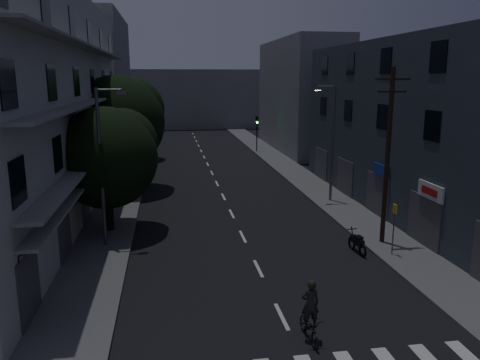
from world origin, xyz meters
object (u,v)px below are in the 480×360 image
object	(u,v)px
bus_stop_sign	(394,220)
motorcycle	(357,243)
utility_pole	(388,153)
cyclist	(310,320)

from	to	relation	value
bus_stop_sign	motorcycle	size ratio (longest dim) A/B	1.34
utility_pole	motorcycle	size ratio (longest dim) A/B	4.79
bus_stop_sign	cyclist	world-z (taller)	bus_stop_sign
motorcycle	bus_stop_sign	bearing A→B (deg)	-33.88
utility_pole	motorcycle	xyz separation A→B (m)	(-1.77, -0.93, -4.39)
bus_stop_sign	motorcycle	bearing A→B (deg)	150.10
cyclist	bus_stop_sign	bearing A→B (deg)	43.31
utility_pole	cyclist	size ratio (longest dim) A/B	4.15
utility_pole	cyclist	distance (m)	11.37
bus_stop_sign	motorcycle	world-z (taller)	bus_stop_sign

